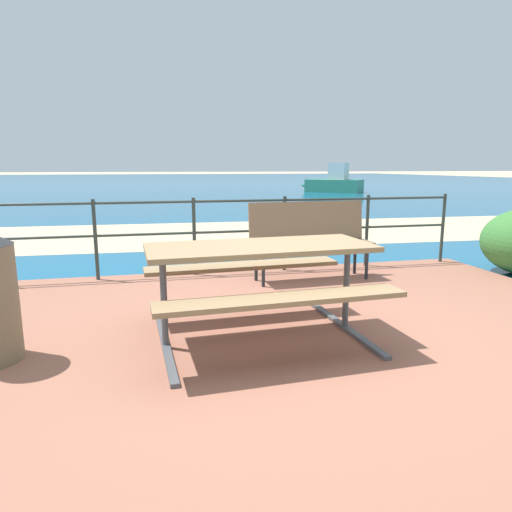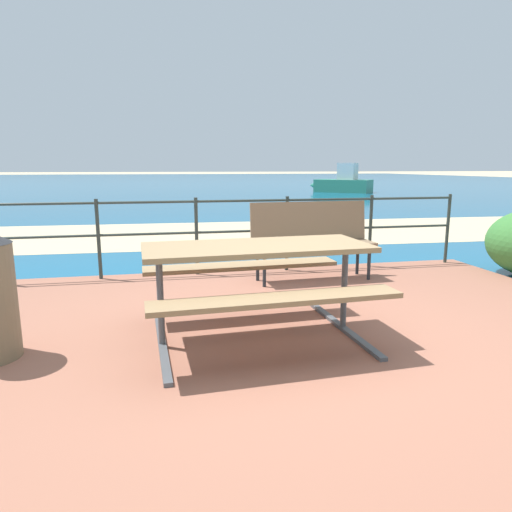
% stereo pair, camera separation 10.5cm
% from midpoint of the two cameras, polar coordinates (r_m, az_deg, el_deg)
% --- Properties ---
extents(ground_plane, '(240.00, 240.00, 0.00)m').
position_cam_midpoint_polar(ground_plane, '(3.69, 5.96, -11.37)').
color(ground_plane, tan).
extents(patio_paving, '(6.40, 5.20, 0.06)m').
position_cam_midpoint_polar(patio_paving, '(3.68, 5.97, -10.94)').
color(patio_paving, '#935B47').
rests_on(patio_paving, ground).
extents(sea_water, '(90.00, 90.00, 0.01)m').
position_cam_midpoint_polar(sea_water, '(43.28, -10.49, 9.13)').
color(sea_water, '#145B84').
rests_on(sea_water, ground).
extents(beach_strip, '(54.10, 5.82, 0.01)m').
position_cam_midpoint_polar(beach_strip, '(9.74, -5.40, 2.82)').
color(beach_strip, tan).
rests_on(beach_strip, ground).
extents(picnic_table, '(1.80, 1.43, 0.76)m').
position_cam_midpoint_polar(picnic_table, '(3.54, 1.00, -1.27)').
color(picnic_table, '#8C704C').
rests_on(picnic_table, patio_paving).
extents(park_bench, '(1.49, 0.50, 0.94)m').
position_cam_midpoint_polar(park_bench, '(5.53, 7.54, 2.73)').
color(park_bench, '#7A6047').
rests_on(park_bench, patio_paving).
extents(railing_fence, '(5.94, 0.04, 0.98)m').
position_cam_midpoint_polar(railing_fence, '(5.82, -1.18, 3.88)').
color(railing_fence, '#2D3833').
rests_on(railing_fence, patio_paving).
extents(boat_near, '(3.29, 3.04, 1.59)m').
position_cam_midpoint_polar(boat_near, '(25.82, 10.93, 8.97)').
color(boat_near, '#338466').
rests_on(boat_near, sea_water).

